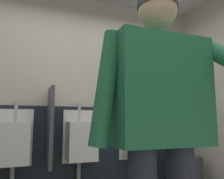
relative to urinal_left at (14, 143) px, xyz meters
name	(u,v)px	position (x,y,z in m)	size (l,w,h in m)	color
wall_back	(73,95)	(0.68, 0.22, 0.58)	(4.16, 0.12, 2.70)	beige
wainscot_band_back	(72,154)	(0.68, 0.14, -0.18)	(3.56, 0.03, 1.19)	#19232D
urinal_left	(14,143)	(0.00, 0.00, 0.00)	(0.40, 0.34, 1.24)	white
urinal_middle	(81,141)	(0.75, 0.00, 0.00)	(0.40, 0.34, 1.24)	white
urinal_right	(136,139)	(1.50, 0.00, 0.00)	(0.40, 0.34, 1.24)	white
privacy_divider_panel	(50,126)	(0.38, -0.07, 0.17)	(0.04, 0.40, 0.90)	#4C4C51
person	(161,119)	(0.76, -1.77, 0.24)	(0.72, 0.60, 1.71)	#2D3342
trash_bin	(190,178)	(2.14, -0.25, -0.50)	(0.35, 0.35, 0.55)	#38383D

